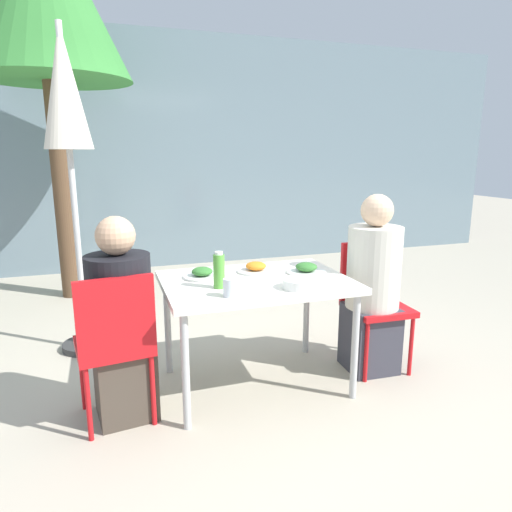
{
  "coord_description": "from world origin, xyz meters",
  "views": [
    {
      "loc": [
        -0.88,
        -2.63,
        1.5
      ],
      "look_at": [
        0.0,
        0.0,
        0.87
      ],
      "focal_mm": 32.0,
      "sensor_mm": 36.0,
      "label": 1
    }
  ],
  "objects_px": {
    "chair_left": "(115,337)",
    "person_right": "(372,290)",
    "closed_umbrella": "(66,109)",
    "drinking_cup": "(230,288)",
    "bottle": "(219,271)",
    "salad_bowl": "(299,284)",
    "person_left": "(122,326)",
    "chair_right": "(373,294)"
  },
  "relations": [
    {
      "from": "chair_left",
      "to": "person_right",
      "type": "bearing_deg",
      "value": -2.02
    },
    {
      "from": "closed_umbrella",
      "to": "drinking_cup",
      "type": "xyz_separation_m",
      "value": [
        0.83,
        -1.25,
        -1.03
      ]
    },
    {
      "from": "bottle",
      "to": "salad_bowl",
      "type": "relative_size",
      "value": 1.12
    },
    {
      "from": "chair_left",
      "to": "person_left",
      "type": "relative_size",
      "value": 0.75
    },
    {
      "from": "bottle",
      "to": "drinking_cup",
      "type": "height_order",
      "value": "bottle"
    },
    {
      "from": "person_right",
      "to": "drinking_cup",
      "type": "distance_m",
      "value": 1.13
    },
    {
      "from": "person_left",
      "to": "bottle",
      "type": "bearing_deg",
      "value": -7.73
    },
    {
      "from": "person_left",
      "to": "chair_left",
      "type": "bearing_deg",
      "value": -122.03
    },
    {
      "from": "chair_left",
      "to": "person_right",
      "type": "xyz_separation_m",
      "value": [
        1.7,
        0.15,
        0.06
      ]
    },
    {
      "from": "chair_right",
      "to": "salad_bowl",
      "type": "xyz_separation_m",
      "value": [
        -0.71,
        -0.31,
        0.23
      ]
    },
    {
      "from": "chair_right",
      "to": "person_right",
      "type": "height_order",
      "value": "person_right"
    },
    {
      "from": "chair_left",
      "to": "person_right",
      "type": "relative_size",
      "value": 0.71
    },
    {
      "from": "chair_left",
      "to": "drinking_cup",
      "type": "relative_size",
      "value": 8.67
    },
    {
      "from": "bottle",
      "to": "salad_bowl",
      "type": "xyz_separation_m",
      "value": [
        0.44,
        -0.16,
        -0.08
      ]
    },
    {
      "from": "person_left",
      "to": "salad_bowl",
      "type": "relative_size",
      "value": 6.01
    },
    {
      "from": "person_left",
      "to": "chair_right",
      "type": "distance_m",
      "value": 1.72
    },
    {
      "from": "chair_left",
      "to": "bottle",
      "type": "distance_m",
      "value": 0.68
    },
    {
      "from": "salad_bowl",
      "to": "person_right",
      "type": "bearing_deg",
      "value": 19.23
    },
    {
      "from": "drinking_cup",
      "to": "person_right",
      "type": "bearing_deg",
      "value": 13.22
    },
    {
      "from": "person_left",
      "to": "salad_bowl",
      "type": "xyz_separation_m",
      "value": [
        1.01,
        -0.16,
        0.2
      ]
    },
    {
      "from": "chair_left",
      "to": "closed_umbrella",
      "type": "distance_m",
      "value": 1.73
    },
    {
      "from": "closed_umbrella",
      "to": "bottle",
      "type": "height_order",
      "value": "closed_umbrella"
    },
    {
      "from": "chair_left",
      "to": "closed_umbrella",
      "type": "relative_size",
      "value": 0.37
    },
    {
      "from": "salad_bowl",
      "to": "bottle",
      "type": "bearing_deg",
      "value": 160.59
    },
    {
      "from": "person_left",
      "to": "closed_umbrella",
      "type": "xyz_separation_m",
      "value": [
        -0.25,
        1.07,
        1.25
      ]
    },
    {
      "from": "chair_left",
      "to": "closed_umbrella",
      "type": "xyz_separation_m",
      "value": [
        -0.21,
        1.15,
        1.28
      ]
    },
    {
      "from": "person_right",
      "to": "bottle",
      "type": "bearing_deg",
      "value": 6.36
    },
    {
      "from": "chair_left",
      "to": "drinking_cup",
      "type": "height_order",
      "value": "chair_left"
    },
    {
      "from": "person_right",
      "to": "closed_umbrella",
      "type": "bearing_deg",
      "value": -24.97
    },
    {
      "from": "chair_left",
      "to": "chair_right",
      "type": "xyz_separation_m",
      "value": [
        1.75,
        0.23,
        0.0
      ]
    },
    {
      "from": "person_right",
      "to": "bottle",
      "type": "distance_m",
      "value": 1.13
    },
    {
      "from": "chair_right",
      "to": "closed_umbrella",
      "type": "bearing_deg",
      "value": -22.5
    },
    {
      "from": "person_left",
      "to": "closed_umbrella",
      "type": "bearing_deg",
      "value": 96.24
    },
    {
      "from": "chair_right",
      "to": "person_left",
      "type": "bearing_deg",
      "value": 7.38
    },
    {
      "from": "person_left",
      "to": "person_right",
      "type": "bearing_deg",
      "value": -4.83
    },
    {
      "from": "chair_left",
      "to": "chair_right",
      "type": "height_order",
      "value": "same"
    },
    {
      "from": "salad_bowl",
      "to": "drinking_cup",
      "type": "bearing_deg",
      "value": -176.55
    },
    {
      "from": "closed_umbrella",
      "to": "bottle",
      "type": "xyz_separation_m",
      "value": [
        0.82,
        -1.07,
        -0.97
      ]
    },
    {
      "from": "person_right",
      "to": "salad_bowl",
      "type": "distance_m",
      "value": 0.71
    },
    {
      "from": "person_left",
      "to": "salad_bowl",
      "type": "height_order",
      "value": "person_left"
    },
    {
      "from": "chair_left",
      "to": "drinking_cup",
      "type": "bearing_deg",
      "value": -16.44
    },
    {
      "from": "person_left",
      "to": "closed_umbrella",
      "type": "height_order",
      "value": "closed_umbrella"
    }
  ]
}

